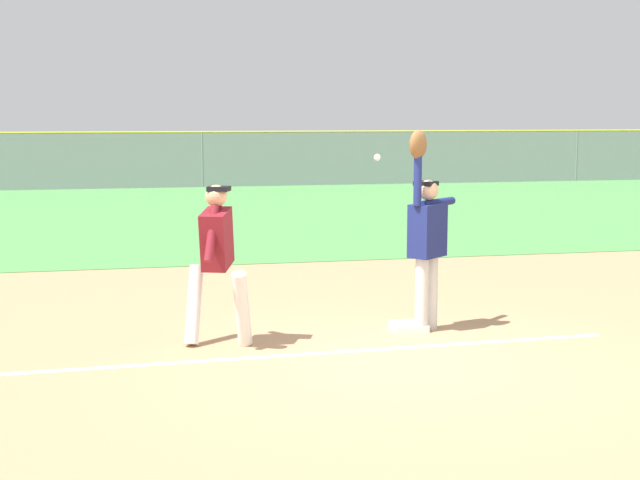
# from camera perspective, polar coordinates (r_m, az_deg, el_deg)

# --- Properties ---
(ground_plane) EXTENTS (72.56, 72.56, 0.00)m
(ground_plane) POSITION_cam_1_polar(r_m,az_deg,el_deg) (9.19, 5.21, -7.57)
(ground_plane) COLOR tan
(outfield_grass) EXTENTS (55.36, 16.36, 0.01)m
(outfield_grass) POSITION_cam_1_polar(r_m,az_deg,el_deg) (23.11, -5.58, 1.76)
(outfield_grass) COLOR #4C8C47
(outfield_grass) RESTS_ON ground_plane
(chalk_foul_line) EXTENTS (12.00, 0.52, 0.01)m
(chalk_foul_line) POSITION_cam_1_polar(r_m,az_deg,el_deg) (9.18, -17.27, -7.91)
(chalk_foul_line) COLOR white
(chalk_foul_line) RESTS_ON ground_plane
(first_base) EXTENTS (0.39, 0.39, 0.08)m
(first_base) POSITION_cam_1_polar(r_m,az_deg,el_deg) (10.49, 5.59, -5.41)
(first_base) COLOR white
(first_base) RESTS_ON ground_plane
(fielder) EXTENTS (0.76, 0.65, 2.28)m
(fielder) POSITION_cam_1_polar(r_m,az_deg,el_deg) (10.29, 6.70, 0.43)
(fielder) COLOR silver
(fielder) RESTS_ON ground_plane
(runner) EXTENTS (0.76, 0.82, 1.72)m
(runner) POSITION_cam_1_polar(r_m,az_deg,el_deg) (9.60, -6.48, -0.85)
(runner) COLOR white
(runner) RESTS_ON ground_plane
(baseball) EXTENTS (0.07, 0.07, 0.07)m
(baseball) POSITION_cam_1_polar(r_m,az_deg,el_deg) (10.08, 3.61, 5.20)
(baseball) COLOR white
(outfield_fence) EXTENTS (55.44, 0.08, 1.90)m
(outfield_fence) POSITION_cam_1_polar(r_m,az_deg,el_deg) (31.15, -7.40, 5.04)
(outfield_fence) COLOR #93999E
(outfield_fence) RESTS_ON ground_plane
(parked_car_white) EXTENTS (4.59, 2.50, 1.25)m
(parked_car_white) POSITION_cam_1_polar(r_m,az_deg,el_deg) (35.23, -19.30, 4.54)
(parked_car_white) COLOR white
(parked_car_white) RESTS_ON ground_plane
(parked_car_black) EXTENTS (4.52, 2.36, 1.25)m
(parked_car_black) POSITION_cam_1_polar(r_m,az_deg,el_deg) (35.18, -10.89, 4.83)
(parked_car_black) COLOR black
(parked_car_black) RESTS_ON ground_plane
(parked_car_red) EXTENTS (4.45, 2.21, 1.25)m
(parked_car_red) POSITION_cam_1_polar(r_m,az_deg,el_deg) (35.63, -3.20, 5.00)
(parked_car_red) COLOR #B21E1E
(parked_car_red) RESTS_ON ground_plane
(parked_car_tan) EXTENTS (4.52, 2.36, 1.25)m
(parked_car_tan) POSITION_cam_1_polar(r_m,az_deg,el_deg) (36.63, 4.66, 5.06)
(parked_car_tan) COLOR tan
(parked_car_tan) RESTS_ON ground_plane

